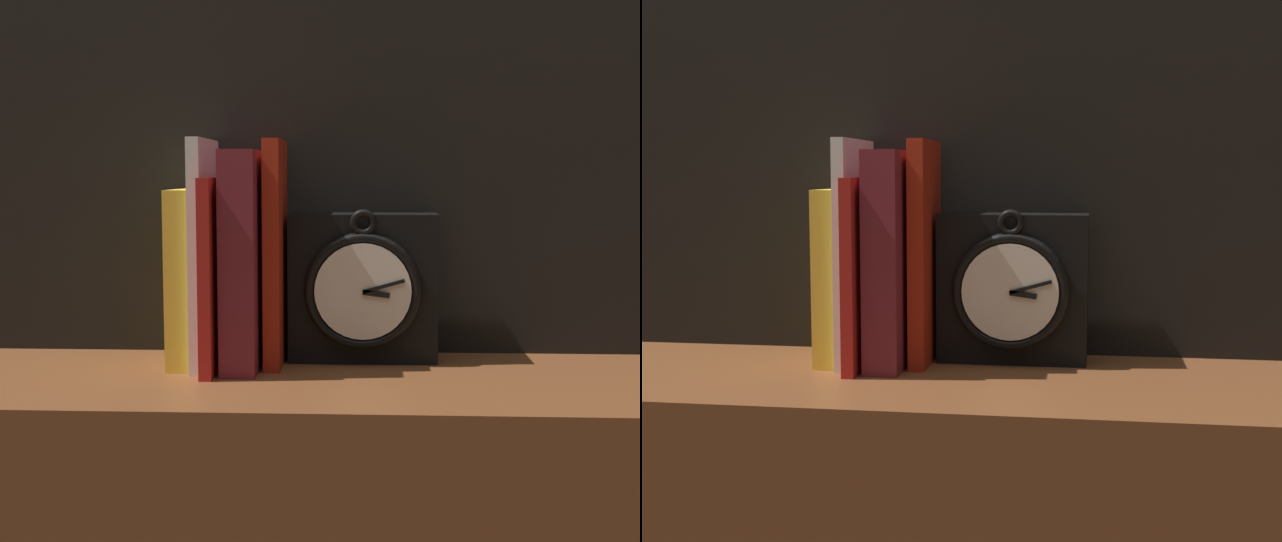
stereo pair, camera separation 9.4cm
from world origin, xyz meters
TOP-DOWN VIEW (x-y plane):
  - clock at (0.05, 0.10)m, footprint 0.17×0.08m
  - book_slot0_yellow at (-0.16, 0.07)m, footprint 0.03×0.12m
  - book_slot1_white at (-0.14, 0.07)m, footprint 0.01×0.13m
  - book_slot2_red at (-0.12, 0.05)m, footprint 0.01×0.16m
  - book_slot3_maroon at (-0.09, 0.06)m, footprint 0.04×0.15m
  - book_slot4_red at (-0.05, 0.08)m, footprint 0.02×0.11m

SIDE VIEW (x-z plane):
  - clock at x=0.05m, z-range 0.79..0.97m
  - book_slot0_yellow at x=-0.16m, z-range 0.79..0.99m
  - book_slot2_red at x=-0.12m, z-range 0.79..1.01m
  - book_slot3_maroon at x=-0.09m, z-range 0.79..1.04m
  - book_slot4_red at x=-0.05m, z-range 0.79..1.05m
  - book_slot1_white at x=-0.14m, z-range 0.79..1.05m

